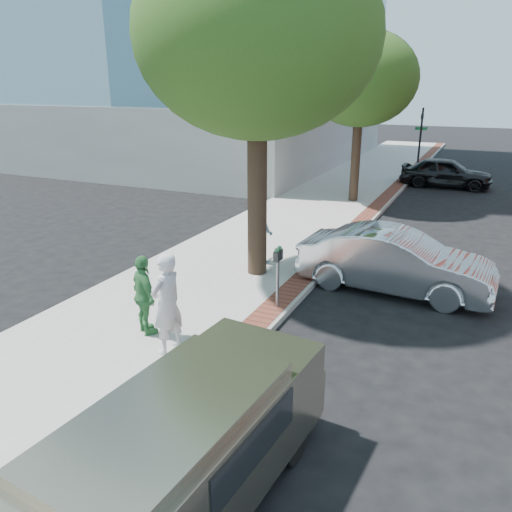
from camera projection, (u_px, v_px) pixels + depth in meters
The scene contains 15 objects.
ground at pixel (247, 307), 12.07m from camera, with size 120.00×120.00×0.00m, color black.
sidewalk at pixel (302, 220), 19.50m from camera, with size 5.00×60.00×0.15m, color #9E9991.
brick_strip at pixel (357, 224), 18.59m from camera, with size 0.60×60.00×0.01m, color brown.
curb at pixel (366, 227), 18.48m from camera, with size 0.10×60.00×0.15m, color gray.
office_base at pixel (218, 130), 35.45m from camera, with size 18.20×22.20×4.00m, color gray.
signal_near at pixel (421, 135), 29.83m from camera, with size 0.70×0.15×3.80m.
tree_near at pixel (257, 37), 11.92m from camera, with size 6.00×6.00×8.51m.
tree_far at pixel (361, 79), 20.82m from camera, with size 4.80×4.80×7.14m.
parking_meter at pixel (278, 264), 11.39m from camera, with size 0.12×0.32×1.47m.
person_gray at pixel (167, 304), 9.47m from camera, with size 0.73×0.48×2.01m, color silver.
person_officer at pixel (260, 231), 14.55m from camera, with size 0.86×0.67×1.77m, color #7FAEC5.
person_green at pixel (144, 295), 10.22m from camera, with size 1.00×0.42×1.71m, color #3A8143.
sedan_silver at pixel (395, 261), 12.78m from camera, with size 1.70×4.88×1.61m, color silver.
bg_car at pixel (446, 172), 25.86m from camera, with size 1.82×4.52×1.54m, color black.
van at pixel (194, 442), 6.15m from camera, with size 2.11×4.69×1.69m.
Camera 1 is at (4.84, -9.88, 5.10)m, focal length 35.00 mm.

